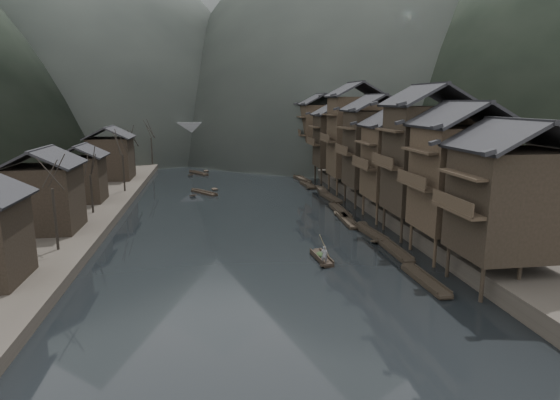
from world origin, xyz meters
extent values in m
plane|color=black|center=(0.00, 0.00, 0.00)|extent=(300.00, 300.00, 0.00)
cube|color=#2D2823|center=(35.00, 40.00, 0.90)|extent=(40.00, 200.00, 1.80)
cube|color=#2D2823|center=(-35.00, 40.00, 0.60)|extent=(40.00, 200.00, 1.20)
cylinder|color=black|center=(14.20, -10.40, 1.30)|extent=(0.30, 0.30, 2.90)
cylinder|color=black|center=(14.20, -5.60, 1.30)|extent=(0.30, 0.30, 2.90)
cylinder|color=black|center=(16.95, -10.40, 1.30)|extent=(0.30, 0.30, 2.90)
cylinder|color=black|center=(16.95, -5.60, 1.30)|extent=(0.30, 0.30, 2.90)
cube|color=black|center=(17.30, -8.00, 6.46)|extent=(7.00, 6.00, 7.71)
cube|color=black|center=(13.30, -8.00, 6.07)|extent=(1.20, 5.70, 0.25)
cylinder|color=black|center=(14.20, -3.40, 1.30)|extent=(0.30, 0.30, 2.90)
cylinder|color=black|center=(14.20, 1.40, 1.30)|extent=(0.30, 0.30, 2.90)
cylinder|color=black|center=(16.95, -3.40, 1.30)|extent=(0.30, 0.30, 2.90)
cylinder|color=black|center=(16.95, 1.40, 1.30)|extent=(0.30, 0.30, 2.90)
cube|color=black|center=(17.30, -1.00, 7.08)|extent=(7.00, 6.00, 8.95)
cube|color=black|center=(13.30, -1.00, 6.63)|extent=(1.20, 5.70, 0.25)
cylinder|color=black|center=(14.20, 3.60, 1.30)|extent=(0.30, 0.30, 2.90)
cylinder|color=black|center=(14.20, 8.40, 1.30)|extent=(0.30, 0.30, 2.90)
cylinder|color=black|center=(16.95, 3.60, 1.30)|extent=(0.30, 0.30, 2.90)
cylinder|color=black|center=(16.95, 8.40, 1.30)|extent=(0.30, 0.30, 2.90)
cube|color=black|center=(17.30, 6.00, 7.90)|extent=(7.00, 6.00, 10.61)
cube|color=black|center=(13.30, 6.00, 7.37)|extent=(1.20, 5.70, 0.25)
cylinder|color=black|center=(14.20, 10.60, 1.30)|extent=(0.30, 0.30, 2.90)
cylinder|color=black|center=(14.20, 15.40, 1.30)|extent=(0.30, 0.30, 2.90)
cylinder|color=black|center=(16.95, 10.60, 1.30)|extent=(0.30, 0.30, 2.90)
cylinder|color=black|center=(16.95, 15.40, 1.30)|extent=(0.30, 0.30, 2.90)
cube|color=black|center=(17.30, 13.00, 6.71)|extent=(7.00, 6.00, 8.23)
cube|color=black|center=(13.30, 13.00, 6.30)|extent=(1.20, 5.70, 0.25)
cylinder|color=black|center=(14.20, 18.60, 1.30)|extent=(0.30, 0.30, 2.90)
cylinder|color=black|center=(14.20, 23.40, 1.30)|extent=(0.30, 0.30, 2.90)
cylinder|color=black|center=(16.95, 18.60, 1.30)|extent=(0.30, 0.30, 2.90)
cylinder|color=black|center=(16.95, 23.40, 1.30)|extent=(0.30, 0.30, 2.90)
cube|color=black|center=(17.30, 21.00, 7.51)|extent=(7.00, 6.00, 9.83)
cube|color=black|center=(13.30, 21.00, 7.02)|extent=(1.20, 5.70, 0.25)
cylinder|color=black|center=(14.20, 27.60, 1.30)|extent=(0.30, 0.30, 2.90)
cylinder|color=black|center=(14.20, 32.40, 1.30)|extent=(0.30, 0.30, 2.90)
cylinder|color=black|center=(16.95, 27.60, 1.30)|extent=(0.30, 0.30, 2.90)
cylinder|color=black|center=(16.95, 32.40, 1.30)|extent=(0.30, 0.30, 2.90)
cube|color=black|center=(17.30, 30.00, 8.44)|extent=(7.00, 6.00, 11.68)
cube|color=black|center=(13.30, 30.00, 7.86)|extent=(1.20, 5.70, 0.25)
cylinder|color=black|center=(14.20, 37.60, 1.30)|extent=(0.30, 0.30, 2.90)
cylinder|color=black|center=(14.20, 42.40, 1.30)|extent=(0.30, 0.30, 2.90)
cylinder|color=black|center=(16.95, 37.60, 1.30)|extent=(0.30, 0.30, 2.90)
cylinder|color=black|center=(16.95, 42.40, 1.30)|extent=(0.30, 0.30, 2.90)
cube|color=black|center=(17.30, 40.00, 6.96)|extent=(7.00, 6.00, 8.71)
cube|color=black|center=(13.30, 40.00, 6.52)|extent=(1.20, 5.70, 0.25)
cylinder|color=black|center=(14.20, 49.60, 1.30)|extent=(0.30, 0.30, 2.90)
cylinder|color=black|center=(14.20, 54.40, 1.30)|extent=(0.30, 0.30, 2.90)
cylinder|color=black|center=(16.95, 49.60, 1.30)|extent=(0.30, 0.30, 2.90)
cylinder|color=black|center=(16.95, 54.40, 1.30)|extent=(0.30, 0.30, 2.90)
cube|color=black|center=(17.30, 52.00, 7.77)|extent=(7.00, 6.00, 10.34)
cube|color=black|center=(13.30, 52.00, 7.25)|extent=(1.20, 5.70, 0.25)
cube|color=black|center=(-20.50, 10.00, 4.45)|extent=(6.00, 6.00, 6.50)
cube|color=black|center=(-20.50, 24.00, 4.10)|extent=(5.00, 5.00, 5.80)
cube|color=black|center=(-20.50, 42.00, 4.60)|extent=(6.50, 6.50, 6.80)
cylinder|color=black|center=(-17.00, 3.22, 3.91)|extent=(0.24, 0.24, 5.42)
cylinder|color=black|center=(-17.00, 17.32, 3.42)|extent=(0.24, 0.24, 4.43)
cylinder|color=black|center=(-17.00, 30.60, 3.83)|extent=(0.24, 0.24, 5.26)
cylinder|color=black|center=(-17.00, 46.66, 3.69)|extent=(0.24, 0.24, 4.98)
cylinder|color=black|center=(-17.00, 59.41, 3.92)|extent=(0.24, 0.24, 5.45)
cube|color=black|center=(11.94, -6.52, 0.15)|extent=(1.29, 6.46, 0.30)
cube|color=black|center=(11.94, -6.52, 0.33)|extent=(1.34, 6.33, 0.10)
cube|color=black|center=(12.03, -3.44, 0.29)|extent=(0.96, 0.82, 0.34)
cube|color=black|center=(11.85, -9.61, 0.29)|extent=(0.96, 0.82, 0.34)
cube|color=black|center=(12.43, 0.73, 0.15)|extent=(1.15, 6.42, 0.30)
cube|color=black|center=(12.43, 0.73, 0.33)|extent=(1.20, 6.29, 0.10)
cube|color=black|center=(12.45, 3.80, 0.29)|extent=(0.94, 0.80, 0.34)
cube|color=black|center=(12.41, -2.35, 0.29)|extent=(0.94, 0.80, 0.34)
cube|color=black|center=(12.17, 7.12, 0.15)|extent=(1.88, 6.97, 0.30)
cube|color=black|center=(12.17, 7.12, 0.33)|extent=(1.92, 6.84, 0.10)
cube|color=black|center=(12.55, 10.40, 0.29)|extent=(1.03, 0.95, 0.35)
cube|color=black|center=(11.79, 3.83, 0.29)|extent=(1.03, 0.95, 0.35)
cube|color=black|center=(11.24, 12.32, 0.15)|extent=(1.37, 7.04, 0.30)
cube|color=black|center=(11.24, 12.32, 0.33)|extent=(1.42, 6.90, 0.10)
cube|color=black|center=(11.11, 15.68, 0.29)|extent=(0.97, 0.89, 0.35)
cube|color=black|center=(11.38, 8.96, 0.29)|extent=(0.97, 0.89, 0.35)
cube|color=black|center=(11.72, 16.89, 0.15)|extent=(1.18, 7.29, 0.30)
cube|color=black|center=(11.72, 16.89, 0.33)|extent=(1.24, 7.14, 0.10)
cube|color=black|center=(11.68, 20.38, 0.29)|extent=(0.95, 0.90, 0.36)
cube|color=black|center=(11.76, 13.40, 0.29)|extent=(0.95, 0.90, 0.36)
cube|color=black|center=(12.55, 24.85, 0.15)|extent=(1.70, 6.72, 0.30)
cube|color=black|center=(12.55, 24.85, 0.33)|extent=(1.74, 6.59, 0.10)
cube|color=black|center=(12.84, 28.03, 0.29)|extent=(1.01, 0.90, 0.34)
cube|color=black|center=(12.26, 21.68, 0.29)|extent=(1.01, 0.90, 0.34)
cube|color=black|center=(12.68, 30.74, 0.15)|extent=(1.61, 6.26, 0.30)
cube|color=black|center=(12.68, 30.74, 0.33)|extent=(1.65, 6.14, 0.10)
cube|color=black|center=(12.44, 33.71, 0.29)|extent=(1.00, 0.84, 0.33)
cube|color=black|center=(12.93, 27.78, 0.29)|extent=(1.00, 0.84, 0.33)
cube|color=black|center=(11.46, 35.62, 0.15)|extent=(1.60, 5.88, 0.30)
cube|color=black|center=(11.46, 35.62, 0.33)|extent=(1.64, 5.77, 0.10)
cube|color=black|center=(11.70, 38.40, 0.29)|extent=(0.99, 0.80, 0.32)
cube|color=black|center=(11.22, 32.85, 0.29)|extent=(0.99, 0.80, 0.32)
cube|color=black|center=(11.65, 41.36, 0.15)|extent=(2.05, 7.03, 0.30)
cube|color=black|center=(11.65, 41.36, 0.33)|extent=(2.08, 6.90, 0.10)
cube|color=black|center=(12.10, 44.66, 0.29)|extent=(1.04, 0.97, 0.35)
cube|color=black|center=(11.19, 38.06, 0.29)|extent=(1.04, 0.97, 0.35)
cube|color=black|center=(11.49, 48.31, 0.15)|extent=(1.17, 6.62, 0.30)
cube|color=black|center=(11.49, 48.31, 0.33)|extent=(1.22, 6.49, 0.10)
cube|color=black|center=(11.52, 51.48, 0.29)|extent=(0.94, 0.82, 0.34)
cube|color=black|center=(11.45, 45.14, 0.29)|extent=(0.94, 0.82, 0.34)
cube|color=black|center=(11.52, 54.86, 0.15)|extent=(1.52, 7.20, 0.30)
cube|color=black|center=(11.52, 54.86, 0.33)|extent=(1.57, 7.06, 0.10)
cube|color=black|center=(11.32, 58.28, 0.29)|extent=(0.99, 0.93, 0.35)
cube|color=black|center=(11.73, 51.43, 0.29)|extent=(0.99, 0.93, 0.35)
cube|color=black|center=(-5.30, 31.82, 0.15)|extent=(4.09, 5.20, 0.30)
cube|color=black|center=(-5.30, 31.82, 0.33)|extent=(4.07, 5.14, 0.10)
cube|color=black|center=(-3.73, 34.04, 0.29)|extent=(1.10, 1.06, 0.32)
cube|color=black|center=(-6.88, 29.60, 0.29)|extent=(1.10, 1.06, 0.32)
cube|color=black|center=(-6.58, 51.49, 0.15)|extent=(3.80, 5.43, 0.30)
cube|color=black|center=(-6.58, 51.49, 0.33)|extent=(3.78, 5.36, 0.10)
cube|color=black|center=(-5.17, 53.85, 0.29)|extent=(1.09, 1.05, 0.32)
cube|color=black|center=(-7.99, 49.13, 0.29)|extent=(1.09, 1.05, 0.32)
cube|color=#4C4C4F|center=(0.00, 72.00, 7.20)|extent=(40.00, 6.00, 1.60)
cube|color=#4C4C4F|center=(0.00, 69.30, 8.50)|extent=(40.00, 0.50, 1.00)
cube|color=#4C4C4F|center=(0.00, 74.70, 8.50)|extent=(40.00, 0.50, 1.00)
cube|color=#4C4C4F|center=(-14.00, 72.00, 3.20)|extent=(3.20, 6.00, 6.40)
cube|color=#4C4C4F|center=(-4.50, 72.00, 3.20)|extent=(3.20, 6.00, 6.40)
cube|color=#4C4C4F|center=(4.50, 72.00, 3.20)|extent=(3.20, 6.00, 6.40)
cube|color=#4C4C4F|center=(14.00, 72.00, 3.20)|extent=(3.20, 6.00, 6.40)
cube|color=black|center=(5.27, -0.19, 0.15)|extent=(1.25, 4.15, 0.30)
cube|color=black|center=(5.27, -0.19, 0.33)|extent=(1.29, 4.07, 0.10)
cube|color=black|center=(5.45, 1.77, 0.29)|extent=(0.80, 0.58, 0.28)
cube|color=black|center=(5.09, -2.14, 0.29)|extent=(0.80, 0.58, 0.28)
ellipsoid|color=black|center=(5.29, 0.02, 0.72)|extent=(0.98, 1.28, 0.59)
imported|color=slate|center=(5.13, -1.73, 1.22)|extent=(0.68, 0.56, 1.58)
cylinder|color=#8C7A51|center=(5.33, -1.73, 3.85)|extent=(1.91, 2.30, 3.67)
camera|label=1|loc=(-4.08, -38.42, 13.72)|focal=30.00mm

